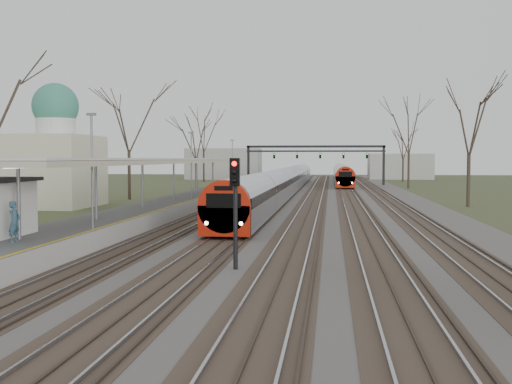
# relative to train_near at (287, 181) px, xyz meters

# --- Properties ---
(ground) EXTENTS (300.00, 300.00, 0.00)m
(ground) POSITION_rel_train_near_xyz_m (2.50, -62.48, -1.48)
(ground) COLOR #384223
(ground) RESTS_ON ground
(track_bed) EXTENTS (24.00, 160.00, 0.22)m
(track_bed) POSITION_rel_train_near_xyz_m (2.76, -7.48, -1.42)
(track_bed) COLOR #474442
(track_bed) RESTS_ON ground
(platform) EXTENTS (3.50, 69.00, 1.00)m
(platform) POSITION_rel_train_near_xyz_m (-6.55, -24.98, -0.98)
(platform) COLOR #9E9B93
(platform) RESTS_ON ground
(canopy) EXTENTS (4.10, 50.00, 3.11)m
(canopy) POSITION_rel_train_near_xyz_m (-6.55, -29.49, 2.45)
(canopy) COLOR slate
(canopy) RESTS_ON platform
(dome_building) EXTENTS (10.00, 8.00, 10.30)m
(dome_building) POSITION_rel_train_near_xyz_m (-19.21, -24.48, 2.24)
(dome_building) COLOR beige
(dome_building) RESTS_ON ground
(signal_gantry) EXTENTS (21.00, 0.59, 6.08)m
(signal_gantry) POSITION_rel_train_near_xyz_m (2.79, 22.51, 3.43)
(signal_gantry) COLOR black
(signal_gantry) RESTS_ON ground
(tree_west_far) EXTENTS (5.50, 5.50, 11.33)m
(tree_west_far) POSITION_rel_train_near_xyz_m (-14.50, -14.48, 6.54)
(tree_west_far) COLOR #2D231C
(tree_west_far) RESTS_ON ground
(tree_east_far) EXTENTS (5.00, 5.00, 10.30)m
(tree_east_far) POSITION_rel_train_near_xyz_m (16.50, -20.48, 5.81)
(tree_east_far) COLOR #2D231C
(tree_east_far) RESTS_ON ground
(train_near) EXTENTS (2.62, 90.21, 3.05)m
(train_near) POSITION_rel_train_near_xyz_m (0.00, 0.00, 0.00)
(train_near) COLOR #B1B4BC
(train_near) RESTS_ON ground
(train_far) EXTENTS (2.62, 60.21, 3.05)m
(train_far) POSITION_rel_train_near_xyz_m (7.00, 37.72, 0.00)
(train_far) COLOR #B1B4BC
(train_far) RESTS_ON ground
(passenger) EXTENTS (0.40, 0.58, 1.53)m
(passenger) POSITION_rel_train_near_xyz_m (-6.33, -53.26, 0.29)
(passenger) COLOR #345466
(passenger) RESTS_ON platform
(signal_post) EXTENTS (0.35, 0.45, 4.10)m
(signal_post) POSITION_rel_train_near_xyz_m (1.75, -52.78, 1.25)
(signal_post) COLOR black
(signal_post) RESTS_ON ground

